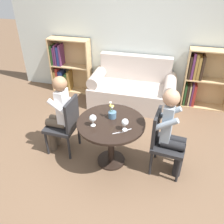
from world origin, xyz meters
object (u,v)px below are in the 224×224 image
Objects in this scene: chair_right at (164,140)px; wine_glass_left at (93,119)px; person_left at (59,113)px; couch at (133,90)px; flower_vase at (112,113)px; bookshelf_left at (67,68)px; chair_left at (66,123)px; person_right at (172,132)px; bookshelf_right at (201,79)px; wine_glass_right at (125,122)px.

chair_right is 5.74× the size of wine_glass_left.
person_left is 0.65m from wine_glass_left.
flower_vase reaches higher than couch.
chair_left is at bearing -67.04° from bookshelf_left.
person_right is at bearing -64.56° from couch.
couch is 1.42× the size of bookshelf_right.
couch is 1.90m from wine_glass_left.
bookshelf_right reaches higher than chair_right.
person_left is (-1.49, 0.03, 0.15)m from chair_right.
flower_vase reaches higher than chair_right.
flower_vase is (0.69, 0.02, 0.28)m from chair_left.
person_left is at bearing -116.19° from couch.
wine_glass_left is (-0.20, -1.82, 0.50)m from couch.
chair_right is 0.74× the size of person_left.
bookshelf_right is at bearing 11.99° from couch.
bookshelf_left is 4.78× the size of flower_vase.
wine_glass_left and wine_glass_right have the same top height.
couch is at bearing 96.52° from wine_glass_right.
bookshelf_right is 2.77m from person_left.
couch is 1.33× the size of person_left.
person_right reaches higher than person_left.
wine_glass_left is 0.65× the size of flower_vase.
person_right reaches higher than wine_glass_left.
chair_left is at bearing -136.22° from bookshelf_right.
wine_glass_right is at bearing -83.48° from couch.
couch is 1.82m from person_left.
chair_right is at bearing 19.36° from wine_glass_right.
bookshelf_right is 2.71m from chair_left.
bookshelf_left is at bearing -157.17° from person_left.
couch is 1.81× the size of chair_left.
bookshelf_left reaches higher than wine_glass_right.
couch is 1.89m from wine_glass_right.
person_left is (0.70, -1.87, 0.14)m from bookshelf_left.
person_left reaches higher than chair_right.
wine_glass_left is 0.30m from flower_vase.
flower_vase is at bearing 92.66° from chair_right.
flower_vase is at bearing -124.36° from bookshelf_right.
person_left is 1.57m from person_right.
bookshelf_left is 7.35× the size of wine_glass_right.
couch reaches higher than wine_glass_left.
bookshelf_left is at bearing 128.58° from flower_vase.
chair_left is at bearing -178.53° from flower_vase.
couch reaches higher than chair_left.
bookshelf_left is 2.75m from bookshelf_right.
chair_right is 0.97m from wine_glass_left.
chair_right is 0.76m from flower_vase.
person_left reaches higher than flower_vase.
bookshelf_left is (-1.49, 0.27, 0.20)m from couch.
flower_vase is (1.48, -1.86, 0.27)m from bookshelf_left.
wine_glass_left is at bearing 108.08° from chair_right.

